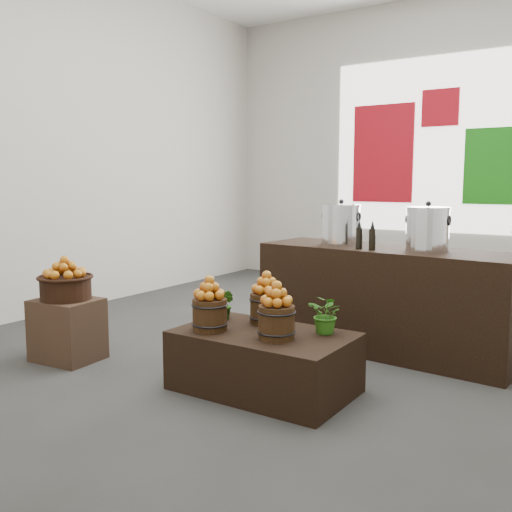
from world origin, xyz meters
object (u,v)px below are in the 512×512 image
Objects in this scene: stock_pot_left at (341,226)px; display_table at (264,361)px; crate at (68,330)px; counter at (385,300)px; wicker_basket at (66,288)px; stock_pot_center at (427,230)px.

display_table is at bearing -86.39° from stock_pot_left.
crate is 1.49× the size of stock_pot_left.
counter is at bearing 39.00° from crate.
wicker_basket is at bearing 0.00° from crate.
stock_pot_center is at bearing 0.00° from counter.
stock_pot_center reaches higher than display_table.
display_table is at bearing 9.85° from crate.
stock_pot_left is (1.68, 1.77, 0.48)m from wicker_basket.
wicker_basket is 3.06m from stock_pot_center.
crate is 1.25× the size of wicker_basket.
stock_pot_left is (-0.46, 0.04, 0.64)m from counter.
crate is 0.42× the size of display_table.
counter is (2.14, 1.73, 0.20)m from crate.
stock_pot_center is (2.50, 1.71, 0.84)m from crate.
stock_pot_center is at bearing 34.31° from crate.
wicker_basket is (0.00, 0.00, 0.36)m from crate.
stock_pot_left reaches higher than crate.
counter is (2.14, 1.73, -0.15)m from wicker_basket.
stock_pot_left is 0.82m from stock_pot_center.
counter is 0.73m from stock_pot_center.
counter reaches higher than crate.
counter is at bearing -4.55° from stock_pot_left.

